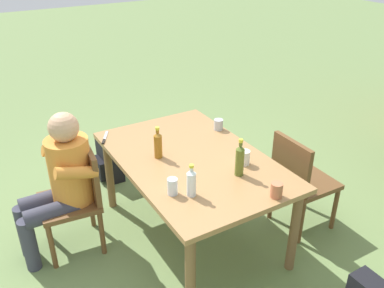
{
  "coord_description": "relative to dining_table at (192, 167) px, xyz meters",
  "views": [
    {
      "loc": [
        2.37,
        -1.4,
        2.32
      ],
      "look_at": [
        0.0,
        0.0,
        0.87
      ],
      "focal_mm": 38.26,
      "sensor_mm": 36.0,
      "label": 1
    }
  ],
  "objects": [
    {
      "name": "person_in_white_shirt",
      "position": [
        -0.36,
        -0.93,
        -0.01
      ],
      "size": [
        0.47,
        0.62,
        1.18
      ],
      "color": "orange",
      "rests_on": "ground_plane"
    },
    {
      "name": "backpack_by_near_side",
      "position": [
        -1.21,
        -0.28,
        -0.45
      ],
      "size": [
        0.33,
        0.24,
        0.45
      ],
      "color": "black",
      "rests_on": "ground_plane"
    },
    {
      "name": "chair_near_left",
      "position": [
        -0.36,
        -0.82,
        -0.18
      ],
      "size": [
        0.48,
        0.48,
        0.87
      ],
      "color": "brown",
      "rests_on": "ground_plane"
    },
    {
      "name": "cup_steel",
      "position": [
        -0.31,
        0.46,
        0.13
      ],
      "size": [
        0.08,
        0.08,
        0.1
      ],
      "primitive_type": "cylinder",
      "color": "#B2B7BC",
      "rests_on": "dining_table"
    },
    {
      "name": "table_knife",
      "position": [
        -0.65,
        -0.47,
        0.09
      ],
      "size": [
        0.22,
        0.13,
        0.01
      ],
      "color": "silver",
      "rests_on": "dining_table"
    },
    {
      "name": "bottle_amber",
      "position": [
        -0.14,
        -0.22,
        0.19
      ],
      "size": [
        0.06,
        0.06,
        0.26
      ],
      "color": "#996019",
      "rests_on": "dining_table"
    },
    {
      "name": "cup_terracotta",
      "position": [
        0.73,
        0.21,
        0.14
      ],
      "size": [
        0.08,
        0.08,
        0.1
      ],
      "primitive_type": "cylinder",
      "color": "#BC6B47",
      "rests_on": "dining_table"
    },
    {
      "name": "chair_far_right",
      "position": [
        0.36,
        0.82,
        -0.18
      ],
      "size": [
        0.45,
        0.45,
        0.87
      ],
      "color": "brown",
      "rests_on": "ground_plane"
    },
    {
      "name": "ground_plane",
      "position": [
        0.0,
        0.0,
        -0.67
      ],
      "size": [
        24.0,
        24.0,
        0.0
      ],
      "primitive_type": "plane",
      "color": "#6B844C"
    },
    {
      "name": "bottle_clear",
      "position": [
        0.43,
        -0.26,
        0.18
      ],
      "size": [
        0.06,
        0.06,
        0.23
      ],
      "color": "white",
      "rests_on": "dining_table"
    },
    {
      "name": "dining_table",
      "position": [
        0.0,
        0.0,
        0.0
      ],
      "size": [
        1.61,
        1.05,
        0.75
      ],
      "color": "#A37547",
      "rests_on": "ground_plane"
    },
    {
      "name": "cup_glass",
      "position": [
        0.35,
        -0.36,
        0.14
      ],
      "size": [
        0.07,
        0.07,
        0.12
      ],
      "primitive_type": "cylinder",
      "color": "silver",
      "rests_on": "dining_table"
    },
    {
      "name": "bottle_olive",
      "position": [
        0.38,
        0.17,
        0.21
      ],
      "size": [
        0.06,
        0.06,
        0.29
      ],
      "color": "#566623",
      "rests_on": "dining_table"
    },
    {
      "name": "cup_white",
      "position": [
        0.28,
        0.29,
        0.14
      ],
      "size": [
        0.08,
        0.08,
        0.11
      ],
      "primitive_type": "cylinder",
      "color": "white",
      "rests_on": "dining_table"
    }
  ]
}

